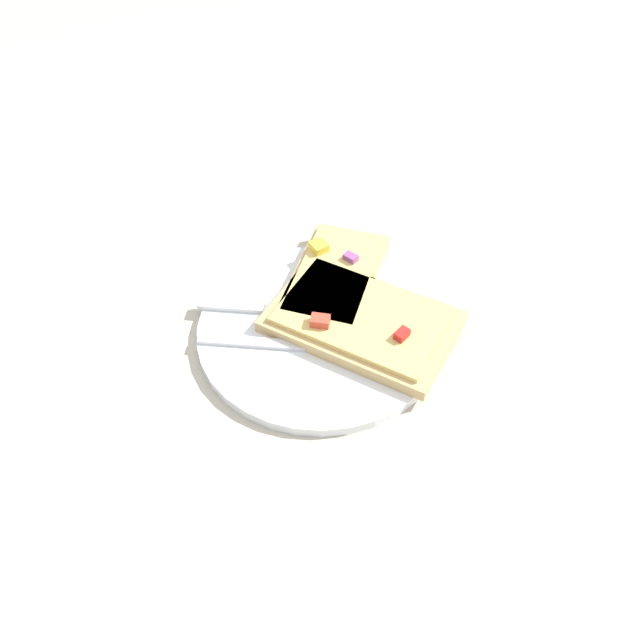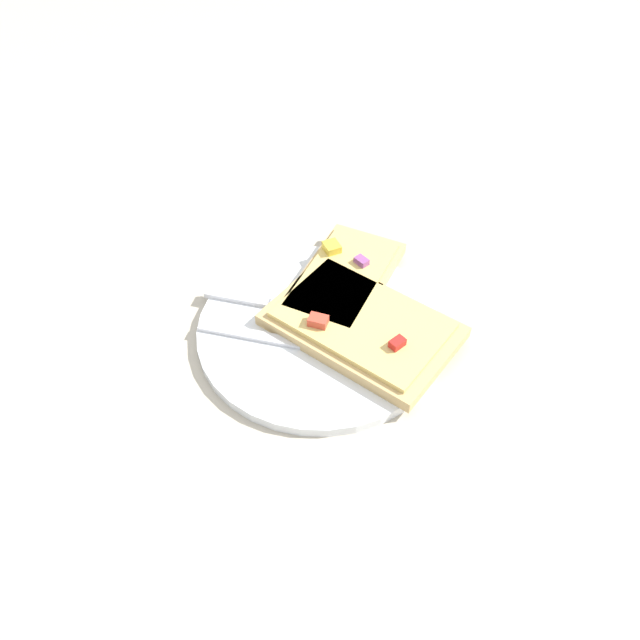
% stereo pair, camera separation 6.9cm
% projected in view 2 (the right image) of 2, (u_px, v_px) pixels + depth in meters
% --- Properties ---
extents(ground_plane, '(4.00, 4.00, 0.00)m').
position_uv_depth(ground_plane, '(320.00, 333.00, 0.71)').
color(ground_plane, '#BCB29E').
extents(plate, '(0.28, 0.28, 0.01)m').
position_uv_depth(plate, '(320.00, 330.00, 0.71)').
color(plate, white).
rests_on(plate, ground).
extents(fork, '(0.23, 0.04, 0.01)m').
position_uv_depth(fork, '(307.00, 345.00, 0.68)').
color(fork, silver).
rests_on(fork, plate).
extents(knife, '(0.20, 0.04, 0.01)m').
position_uv_depth(knife, '(274.00, 303.00, 0.72)').
color(knife, silver).
rests_on(knife, plate).
extents(pizza_slice_main, '(0.24, 0.21, 0.03)m').
position_uv_depth(pizza_slice_main, '(362.00, 322.00, 0.69)').
color(pizza_slice_main, tan).
rests_on(pizza_slice_main, plate).
extents(pizza_slice_corner, '(0.14, 0.20, 0.03)m').
position_uv_depth(pizza_slice_corner, '(343.00, 279.00, 0.74)').
color(pizza_slice_corner, tan).
rests_on(pizza_slice_corner, plate).
extents(crumb_scatter, '(0.03, 0.11, 0.01)m').
position_uv_depth(crumb_scatter, '(332.00, 292.00, 0.73)').
color(crumb_scatter, tan).
rests_on(crumb_scatter, plate).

